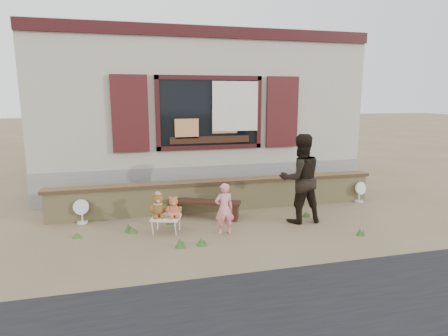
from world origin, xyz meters
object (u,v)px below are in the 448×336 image
object	(u,v)px
folding_chair	(166,218)
bench	(205,205)
teddy_bear_right	(173,206)
child	(224,209)
teddy_bear_left	(158,204)
adult	(300,179)

from	to	relation	value
folding_chair	bench	bearing A→B (deg)	55.53
bench	teddy_bear_right	size ratio (longest dim) A/B	3.68
folding_chair	child	xyz separation A→B (m)	(1.00, -0.32, 0.20)
teddy_bear_left	child	distance (m)	1.19
folding_chair	teddy_bear_right	distance (m)	0.26
bench	teddy_bear_left	bearing A→B (deg)	-124.69
bench	teddy_bear_left	distance (m)	1.15
bench	adult	world-z (taller)	adult
folding_chair	teddy_bear_right	world-z (taller)	teddy_bear_right
teddy_bear_left	child	xyz separation A→B (m)	(1.13, -0.37, -0.06)
teddy_bear_left	teddy_bear_right	world-z (taller)	teddy_bear_left
teddy_bear_right	adult	xyz separation A→B (m)	(2.46, 0.02, 0.37)
teddy_bear_right	adult	distance (m)	2.49
bench	folding_chair	distance (m)	1.04
bench	teddy_bear_right	world-z (taller)	teddy_bear_right
teddy_bear_right	adult	world-z (taller)	adult
bench	folding_chair	xyz separation A→B (m)	(-0.83, -0.62, 0.00)
bench	child	distance (m)	0.98
teddy_bear_right	child	world-z (taller)	child
folding_chair	teddy_bear_right	bearing A→B (deg)	0.00
bench	teddy_bear_right	distance (m)	0.99
child	folding_chair	bearing A→B (deg)	-22.84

